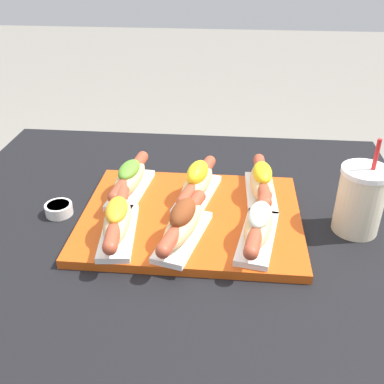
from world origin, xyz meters
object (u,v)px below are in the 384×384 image
hot_dog_4 (197,183)px  drink_cup (360,199)px  serving_tray (191,218)px  sauce_bowl (59,208)px  hot_dog_1 (183,223)px  hot_dog_2 (259,225)px  hot_dog_3 (130,179)px  hot_dog_5 (262,182)px  hot_dog_0 (118,220)px

hot_dog_4 → drink_cup: size_ratio=1.08×
serving_tray → sauce_bowl: bearing=179.4°
hot_dog_1 → hot_dog_2: (0.14, 0.01, -0.00)m
hot_dog_3 → hot_dog_4: (0.15, -0.01, 0.00)m
hot_dog_3 → hot_dog_5: hot_dog_5 is taller
hot_dog_0 → drink_cup: (0.45, 0.09, 0.02)m
hot_dog_4 → sauce_bowl: size_ratio=3.72×
hot_dog_4 → sauce_bowl: 0.29m
hot_dog_0 → hot_dog_1: 0.12m
hot_dog_2 → sauce_bowl: 0.42m
hot_dog_1 → hot_dog_3: hot_dog_1 is taller
serving_tray → drink_cup: bearing=1.0°
serving_tray → hot_dog_0: size_ratio=2.06×
hot_dog_1 → sauce_bowl: (-0.27, 0.09, -0.04)m
hot_dog_4 → hot_dog_3: bearing=177.0°
hot_dog_2 → hot_dog_3: hot_dog_2 is taller
serving_tray → sauce_bowl: sauce_bowl is taller
serving_tray → hot_dog_5: (0.14, 0.09, 0.04)m
hot_dog_0 → hot_dog_2: same height
hot_dog_0 → hot_dog_5: 0.32m
hot_dog_4 → hot_dog_5: hot_dog_4 is taller
hot_dog_2 → drink_cup: size_ratio=1.09×
hot_dog_1 → hot_dog_5: hot_dog_1 is taller
hot_dog_4 → hot_dog_5: (0.14, 0.02, -0.00)m
serving_tray → hot_dog_1: size_ratio=2.10×
hot_dog_2 → sauce_bowl: size_ratio=3.75×
hot_dog_1 → hot_dog_5: (0.15, 0.17, -0.00)m
hot_dog_4 → hot_dog_0: bearing=-132.0°
hot_dog_4 → hot_dog_1: bearing=-95.0°
drink_cup → hot_dog_3: bearing=171.5°
hot_dog_0 → sauce_bowl: (-0.15, 0.09, -0.04)m
hot_dog_1 → hot_dog_4: hot_dog_4 is taller
hot_dog_5 → sauce_bowl: 0.43m
drink_cup → hot_dog_0: bearing=-168.9°
serving_tray → drink_cup: drink_cup is taller
drink_cup → hot_dog_2: bearing=-157.4°
hot_dog_2 → hot_dog_5: (0.01, 0.16, 0.00)m
hot_dog_3 → drink_cup: drink_cup is taller
hot_dog_1 → hot_dog_2: hot_dog_1 is taller
hot_dog_5 → hot_dog_4: bearing=-172.7°
serving_tray → hot_dog_1: hot_dog_1 is taller
sauce_bowl → drink_cup: (0.60, 0.00, 0.06)m
hot_dog_3 → hot_dog_5: size_ratio=0.99×
hot_dog_5 → hot_dog_0: bearing=-148.3°
hot_dog_0 → drink_cup: drink_cup is taller
hot_dog_5 → sauce_bowl: size_ratio=3.80×
hot_dog_0 → hot_dog_2: bearing=1.7°
serving_tray → hot_dog_5: 0.17m
hot_dog_3 → hot_dog_4: 0.15m
hot_dog_5 → drink_cup: (0.18, -0.08, 0.02)m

